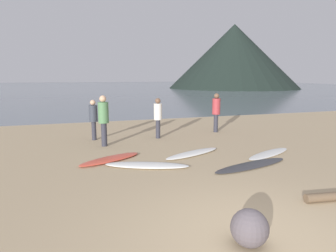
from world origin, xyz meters
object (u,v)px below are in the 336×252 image
Objects in this scene: beach_rock_far at (250,228)px; surfboard_1 at (147,165)px; person_2 at (216,109)px; driftwood_log at (335,196)px; surfboard_0 at (110,159)px; surfboard_3 at (251,165)px; person_0 at (103,116)px; person_3 at (158,115)px; surfboard_2 at (193,153)px; surfboard_4 at (269,154)px; person_1 at (93,116)px.

surfboard_1 is at bearing 97.49° from beach_rock_far.
person_2 is 7.33m from driftwood_log.
surfboard_3 is at bearing -52.65° from surfboard_0.
person_0 is (-0.86, 2.77, 1.00)m from surfboard_1.
person_3 is 2.86× the size of beach_rock_far.
surfboard_3 is at bearing 97.00° from driftwood_log.
person_3 is at bearing 22.64° from surfboard_0.
person_0 is at bearing 101.50° from beach_rock_far.
driftwood_log reaches higher than surfboard_1.
person_0 is (0.02, 1.88, 1.00)m from surfboard_0.
person_2 reaches higher than beach_rock_far.
surfboard_1 is 1.79× the size of driftwood_log.
surfboard_2 is 1.37× the size of person_3.
surfboard_4 is at bearing -37.16° from surfboard_0.
person_0 reaches higher than driftwood_log.
driftwood_log is at bearing -129.59° from surfboard_4.
person_3 is (-2.76, -0.47, -0.06)m from person_2.
surfboard_0 is at bearing 133.32° from driftwood_log.
driftwood_log is at bearing -93.64° from surfboard_2.
beach_rock_far is (-0.75, -7.58, -0.66)m from person_3.
surfboard_1 is at bearing 156.59° from surfboard_4.
person_0 is (-4.81, 2.71, 1.02)m from surfboard_4.
person_1 reaches higher than surfboard_0.
person_3 is at bearing 84.31° from beach_rock_far.
beach_rock_far is (1.67, -8.01, -0.63)m from person_1.
beach_rock_far is at bearing -56.57° from person_3.
person_2 is (1.31, 4.77, 0.97)m from surfboard_3.
surfboard_2 is at bearing 138.68° from surfboard_4.
person_1 is at bearing 118.57° from surfboard_4.
person_3 is at bearing 94.46° from surfboard_3.
person_3 is at bearing 74.91° from surfboard_2.
beach_rock_far reaches higher than surfboard_2.
person_1 reaches higher than surfboard_1.
person_2 reaches higher than driftwood_log.
person_2 reaches higher than surfboard_3.
surfboard_4 is at bearing 50.66° from beach_rock_far.
person_1 is at bearing -150.92° from person_3.
beach_rock_far is (-2.20, -3.28, 0.25)m from surfboard_3.
person_3 is (2.17, 2.58, 0.89)m from surfboard_0.
surfboard_3 is 1.52× the size of person_2.
person_2 is at bearing 64.15° from surfboard_4.
surfboard_2 is at bearing -161.30° from person_2.
beach_rock_far is (-3.41, -4.16, 0.24)m from surfboard_4.
beach_rock_far is (1.40, -6.87, -0.77)m from person_0.
beach_rock_far is (-2.50, -0.84, 0.19)m from driftwood_log.
surfboard_2 is at bearing -30.40° from surfboard_0.
surfboard_1 is 1.49× the size of person_1.
surfboard_4 is 4.01m from person_2.
surfboard_1 is 2.86m from surfboard_3.
surfboard_0 is 1.12× the size of person_0.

